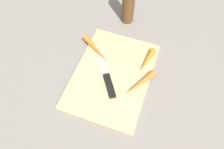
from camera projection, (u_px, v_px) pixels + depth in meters
name	position (u px, v px, depth m)	size (l,w,h in m)	color
ground_plane	(112.00, 76.00, 0.74)	(1.40, 1.40, 0.00)	slate
cutting_board	(112.00, 75.00, 0.74)	(0.36, 0.26, 0.01)	tan
knife	(109.00, 82.00, 0.71)	(0.18, 0.13, 0.01)	#B7B7BC
carrot_medium	(140.00, 83.00, 0.70)	(0.02, 0.02, 0.13)	orange
carrot_shortest	(147.00, 60.00, 0.75)	(0.02, 0.02, 0.11)	orange
carrot_longest	(96.00, 49.00, 0.78)	(0.02, 0.02, 0.14)	orange
pepper_grinder	(128.00, 4.00, 0.81)	(0.05, 0.05, 0.17)	brown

